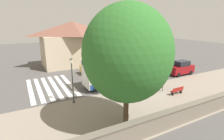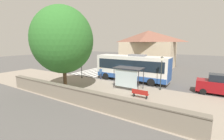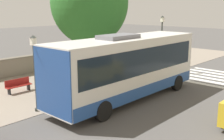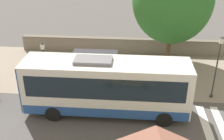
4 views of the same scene
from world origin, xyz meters
name	(u,v)px [view 4 (image 4 of 4)]	position (x,y,z in m)	size (l,w,h in m)	color
ground_plane	(118,99)	(0.00, 0.00, 0.00)	(120.00, 120.00, 0.00)	#514F4C
sidewalk_plaza	(121,71)	(-4.50, 0.00, 0.01)	(9.00, 44.00, 0.02)	gray
stone_wall	(124,45)	(-8.55, 0.00, 0.74)	(0.60, 20.00, 1.47)	slate
bus	(106,86)	(1.67, -0.67, 1.98)	(2.69, 10.44, 3.84)	silver
bus_shelter	(95,58)	(-2.16, -1.89, 2.16)	(1.88, 3.39, 2.57)	#2D2D33
pedestrian	(172,88)	(0.08, 3.71, 1.07)	(0.34, 0.24, 1.80)	#2D3347
bench	(72,65)	(-4.25, -4.22, 0.48)	(0.40, 1.67, 0.88)	maroon
street_lamp_near	(45,63)	(-0.53, -5.28, 2.35)	(0.28, 0.28, 3.95)	#2D332D
street_lamp_far	(217,63)	(-0.78, 6.72, 2.74)	(0.28, 0.28, 4.64)	#2D332D
shade_tree	(173,0)	(-6.40, 4.04, 5.71)	(6.63, 6.63, 9.37)	brown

